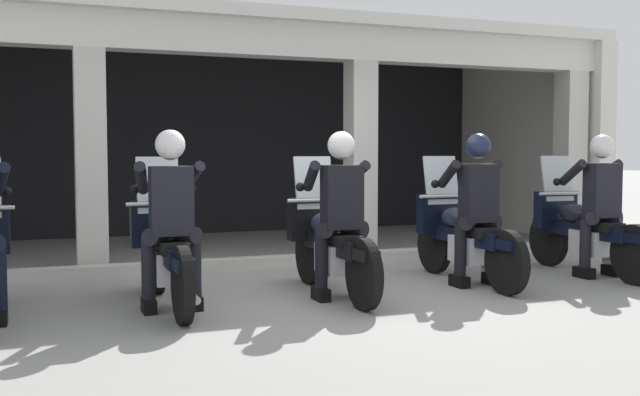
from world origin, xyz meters
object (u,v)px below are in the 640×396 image
at_px(motorcycle_right, 462,235).
at_px(motorcycle_far_right, 582,230).
at_px(police_officer_far_right, 600,193).
at_px(police_officer_right, 477,196).
at_px(police_officer_center, 340,200).
at_px(motorcycle_center, 329,243).
at_px(motorcycle_left, 166,250).
at_px(police_officer_left, 171,204).

xyz_separation_m(motorcycle_right, motorcycle_far_right, (1.58, -0.02, 0.00)).
bearing_deg(police_officer_far_right, police_officer_right, 174.10).
relative_size(police_officer_center, police_officer_far_right, 1.00).
bearing_deg(motorcycle_far_right, motorcycle_center, 176.82).
height_order(motorcycle_left, motorcycle_right, same).
height_order(motorcycle_center, motorcycle_right, same).
xyz_separation_m(motorcycle_left, motorcycle_far_right, (4.75, 0.07, 0.00)).
bearing_deg(police_officer_right, motorcycle_far_right, 5.49).
bearing_deg(police_officer_left, motorcycle_left, 86.18).
height_order(police_officer_left, police_officer_center, same).
bearing_deg(motorcycle_left, police_officer_left, -93.82).
distance_m(police_officer_left, motorcycle_right, 3.22).
bearing_deg(police_officer_center, motorcycle_left, 161.32).
bearing_deg(police_officer_far_right, motorcycle_left, 172.21).
distance_m(police_officer_left, police_officer_far_right, 4.75).
bearing_deg(police_officer_far_right, police_officer_center, 176.82).
xyz_separation_m(motorcycle_right, police_officer_far_right, (1.58, -0.30, 0.44)).
distance_m(motorcycle_far_right, police_officer_far_right, 0.52).
xyz_separation_m(police_officer_right, police_officer_far_right, (1.58, -0.02, 0.00)).
xyz_separation_m(motorcycle_left, motorcycle_center, (1.58, -0.04, 0.00)).
bearing_deg(motorcycle_far_right, police_officer_center, -178.09).
distance_m(motorcycle_left, police_officer_far_right, 4.77).
bearing_deg(police_officer_left, police_officer_right, -1.96).
bearing_deg(motorcycle_far_right, police_officer_left, 179.04).
height_order(motorcycle_left, police_officer_center, police_officer_center).
distance_m(motorcycle_right, motorcycle_far_right, 1.58).
relative_size(police_officer_right, police_officer_far_right, 1.00).
relative_size(police_officer_left, police_officer_center, 1.00).
bearing_deg(police_officer_left, police_officer_far_right, -2.73).
bearing_deg(motorcycle_right, police_officer_far_right, -14.84).
distance_m(police_officer_left, motorcycle_center, 1.66).
bearing_deg(police_officer_right, police_officer_center, -179.26).
distance_m(police_officer_center, police_officer_far_right, 3.17).
distance_m(motorcycle_left, police_officer_right, 3.20).
distance_m(motorcycle_left, motorcycle_far_right, 4.75).
relative_size(police_officer_left, police_officer_far_right, 1.00).
distance_m(motorcycle_left, police_officer_left, 0.52).
bearing_deg(motorcycle_center, motorcycle_right, -2.29).
xyz_separation_m(police_officer_left, police_officer_far_right, (4.75, 0.07, 0.00)).
relative_size(motorcycle_right, motorcycle_far_right, 1.00).
bearing_deg(police_officer_right, motorcycle_right, 85.76).
bearing_deg(police_officer_center, motorcycle_center, 82.73).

